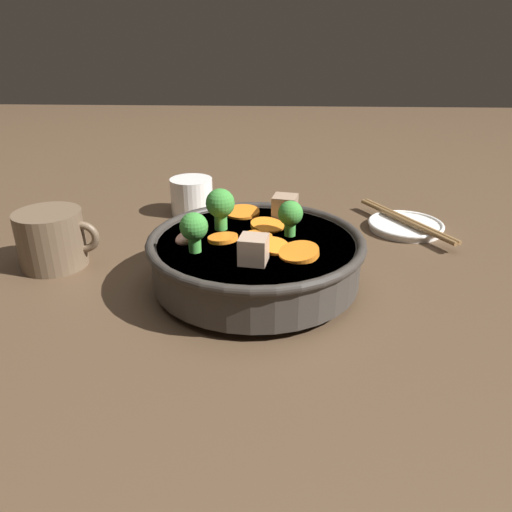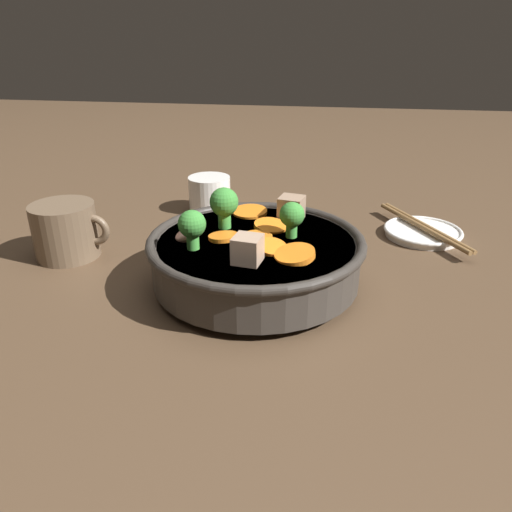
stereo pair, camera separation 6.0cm
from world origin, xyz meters
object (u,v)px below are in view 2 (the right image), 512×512
stirfry_bowl (256,254)px  chopsticks_pair (424,226)px  side_saucer (423,232)px  tea_cup (210,194)px  dark_mug (66,231)px

stirfry_bowl → chopsticks_pair: size_ratio=1.38×
side_saucer → chopsticks_pair: (-0.00, 0.00, 0.01)m
stirfry_bowl → side_saucer: (0.23, 0.20, -0.04)m
chopsticks_pair → tea_cup: bearing=170.0°
tea_cup → dark_mug: bearing=-125.7°
stirfry_bowl → dark_mug: 0.28m
side_saucer → dark_mug: 0.52m
dark_mug → chopsticks_pair: 0.52m
tea_cup → chopsticks_pair: size_ratio=0.38×
stirfry_bowl → dark_mug: (-0.27, 0.05, -0.00)m
tea_cup → chopsticks_pair: tea_cup is taller
side_saucer → chopsticks_pair: bearing=116.6°
stirfry_bowl → dark_mug: size_ratio=2.42×
dark_mug → chopsticks_pair: size_ratio=0.57×
dark_mug → stirfry_bowl: bearing=-9.7°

